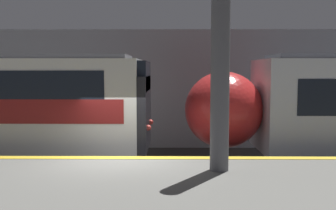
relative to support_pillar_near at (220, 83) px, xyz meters
name	(u,v)px	position (x,y,z in m)	size (l,w,h in m)	color
ground_plane	(121,199)	(-2.30, 1.31, -2.99)	(120.00, 120.00, 0.00)	#282623
station_rear_barrier	(141,89)	(-2.30, 7.96, -0.53)	(50.00, 0.15, 4.91)	gray
support_pillar_near	(220,83)	(0.00, 0.00, 0.00)	(0.40, 0.40, 3.76)	#56565B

